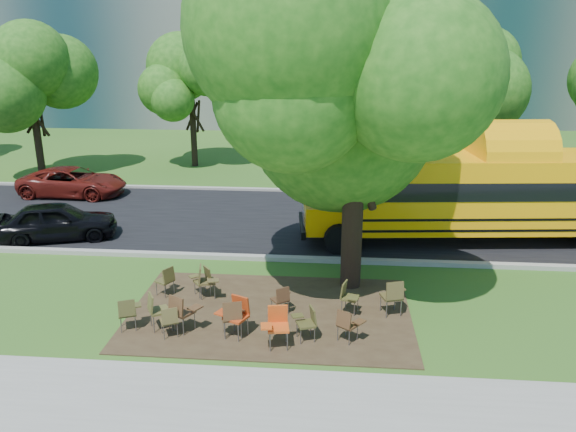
# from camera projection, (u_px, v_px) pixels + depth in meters

# --- Properties ---
(ground) EXTENTS (160.00, 160.00, 0.00)m
(ground) POSITION_uv_depth(u_px,v_px,m) (234.00, 303.00, 14.65)
(ground) COLOR #2D591B
(ground) RESTS_ON ground
(sidewalk) EXTENTS (60.00, 4.00, 0.04)m
(sidewalk) POSITION_uv_depth(u_px,v_px,m) (184.00, 429.00, 9.90)
(sidewalk) COLOR gray
(sidewalk) RESTS_ON ground
(dirt_patch) EXTENTS (7.00, 4.50, 0.03)m
(dirt_patch) POSITION_uv_depth(u_px,v_px,m) (270.00, 313.00, 14.09)
(dirt_patch) COLOR #382819
(dirt_patch) RESTS_ON ground
(asphalt_road) EXTENTS (80.00, 8.00, 0.04)m
(asphalt_road) POSITION_uv_depth(u_px,v_px,m) (267.00, 219.00, 21.28)
(asphalt_road) COLOR black
(asphalt_road) RESTS_ON ground
(kerb_near) EXTENTS (80.00, 0.25, 0.14)m
(kerb_near) POSITION_uv_depth(u_px,v_px,m) (251.00, 257.00, 17.47)
(kerb_near) COLOR gray
(kerb_near) RESTS_ON ground
(kerb_far) EXTENTS (80.00, 0.25, 0.14)m
(kerb_far) POSITION_uv_depth(u_px,v_px,m) (278.00, 190.00, 25.16)
(kerb_far) COLOR gray
(kerb_far) RESTS_ON ground
(bg_tree_0) EXTENTS (5.20, 5.20, 7.18)m
(bg_tree_0) POSITION_uv_depth(u_px,v_px,m) (30.00, 82.00, 26.57)
(bg_tree_0) COLOR black
(bg_tree_0) RESTS_ON ground
(bg_tree_2) EXTENTS (4.80, 4.80, 6.62)m
(bg_tree_2) POSITION_uv_depth(u_px,v_px,m) (191.00, 86.00, 28.96)
(bg_tree_2) COLOR black
(bg_tree_2) RESTS_ON ground
(bg_tree_3) EXTENTS (5.60, 5.60, 7.84)m
(bg_tree_3) POSITION_uv_depth(u_px,v_px,m) (457.00, 73.00, 25.75)
(bg_tree_3) COLOR black
(bg_tree_3) RESTS_ON ground
(main_tree) EXTENTS (7.20, 7.20, 8.91)m
(main_tree) POSITION_uv_depth(u_px,v_px,m) (357.00, 92.00, 14.03)
(main_tree) COLOR black
(main_tree) RESTS_ON ground
(school_bus) EXTENTS (12.27, 3.84, 2.95)m
(school_bus) POSITION_uv_depth(u_px,v_px,m) (501.00, 192.00, 18.67)
(school_bus) COLOR #FDA708
(school_bus) RESTS_ON ground
(chair_0) EXTENTS (0.57, 0.65, 0.84)m
(chair_0) POSITION_uv_depth(u_px,v_px,m) (128.00, 311.00, 13.11)
(chair_0) COLOR #423F1C
(chair_0) RESTS_ON ground
(chair_1) EXTENTS (0.80, 0.63, 0.96)m
(chair_1) POSITION_uv_depth(u_px,v_px,m) (182.00, 310.00, 13.00)
(chair_1) COLOR #4E311C
(chair_1) RESTS_ON ground
(chair_2) EXTENTS (0.53, 0.63, 0.78)m
(chair_2) POSITION_uv_depth(u_px,v_px,m) (170.00, 318.00, 12.82)
(chair_2) COLOR brown
(chair_2) RESTS_ON ground
(chair_3) EXTENTS (0.80, 0.63, 0.97)m
(chair_3) POSITION_uv_depth(u_px,v_px,m) (236.00, 312.00, 12.85)
(chair_3) COLOR #AE3712
(chair_3) RESTS_ON ground
(chair_4) EXTENTS (0.64, 0.68, 0.95)m
(chair_4) POSITION_uv_depth(u_px,v_px,m) (233.00, 314.00, 12.80)
(chair_4) COLOR #4B311A
(chair_4) RESTS_ON ground
(chair_5) EXTENTS (0.65, 0.65, 0.96)m
(chair_5) POSITION_uv_depth(u_px,v_px,m) (277.00, 323.00, 12.40)
(chair_5) COLOR #CC4B15
(chair_5) RESTS_ON ground
(chair_6) EXTENTS (0.63, 0.56, 0.83)m
(chair_6) POSITION_uv_depth(u_px,v_px,m) (308.00, 320.00, 12.69)
(chair_6) COLOR #44411D
(chair_6) RESTS_ON ground
(chair_7) EXTENTS (0.70, 0.55, 0.81)m
(chair_7) POSITION_uv_depth(u_px,v_px,m) (348.00, 323.00, 12.58)
(chair_7) COLOR #4F321C
(chair_7) RESTS_ON ground
(chair_8) EXTENTS (0.55, 0.69, 0.83)m
(chair_8) POSITION_uv_depth(u_px,v_px,m) (166.00, 278.00, 14.91)
(chair_8) COLOR #49441F
(chair_8) RESTS_ON ground
(chair_9) EXTENTS (0.68, 0.54, 0.80)m
(chair_9) POSITION_uv_depth(u_px,v_px,m) (203.00, 278.00, 14.92)
(chair_9) COLOR #4D4721
(chair_9) RESTS_ON ground
(chair_10) EXTENTS (0.65, 0.62, 0.91)m
(chair_10) POSITION_uv_depth(u_px,v_px,m) (205.00, 279.00, 14.74)
(chair_10) COLOR brown
(chair_10) RESTS_ON ground
(chair_11) EXTENTS (0.52, 0.65, 0.77)m
(chair_11) POSITION_uv_depth(u_px,v_px,m) (282.00, 297.00, 13.88)
(chair_11) COLOR #482C19
(chair_11) RESTS_ON ground
(chair_12) EXTENTS (0.51, 0.65, 0.83)m
(chair_12) POSITION_uv_depth(u_px,v_px,m) (348.00, 295.00, 13.93)
(chair_12) COLOR #4B4920
(chair_12) RESTS_ON ground
(chair_13) EXTENTS (0.66, 0.73, 0.97)m
(chair_13) POSITION_uv_depth(u_px,v_px,m) (393.00, 294.00, 13.79)
(chair_13) COLOR #4E4321
(chair_13) RESTS_ON ground
(chair_14) EXTENTS (0.76, 0.63, 0.93)m
(chair_14) POSITION_uv_depth(u_px,v_px,m) (157.00, 308.00, 13.13)
(chair_14) COLOR brown
(chair_14) RESTS_ON ground
(black_car) EXTENTS (4.17, 2.66, 1.32)m
(black_car) POSITION_uv_depth(u_px,v_px,m) (57.00, 221.00, 19.04)
(black_car) COLOR black
(black_car) RESTS_ON ground
(bg_car_red) EXTENTS (4.56, 2.20, 1.25)m
(bg_car_red) POSITION_uv_depth(u_px,v_px,m) (73.00, 182.00, 24.32)
(bg_car_red) COLOR #53130E
(bg_car_red) RESTS_ON ground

